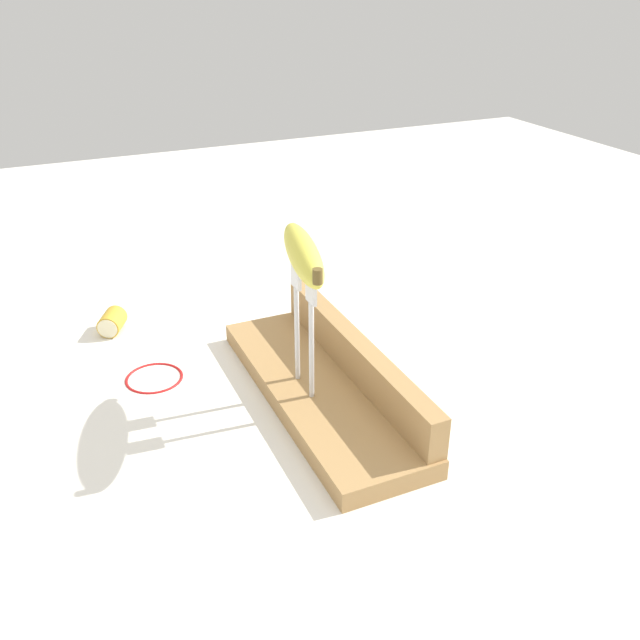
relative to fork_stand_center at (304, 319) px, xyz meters
The scene contains 7 objects.
ground_plane 0.14m from the fork_stand_center, 90.00° to the left, with size 3.00×3.00×0.00m, color white.
wooden_board 0.12m from the fork_stand_center, 90.00° to the left, with size 0.44×0.14×0.03m, color #A87F4C.
board_backstop 0.11m from the fork_stand_center, 90.00° to the left, with size 0.43×0.03×0.06m, color #A87F4C.
fork_stand_center is the anchor object (origin of this frame).
banana_raised_center 0.09m from the fork_stand_center, 167.61° to the left, with size 0.20×0.08×0.04m.
banana_chunk_near 0.40m from the fork_stand_center, 146.77° to the right, with size 0.06×0.06×0.04m.
wire_coil 0.27m from the fork_stand_center, 130.05° to the right, with size 0.09×0.09×0.00m, color red.
Camera 1 is at (0.74, -0.33, 0.55)m, focal length 38.29 mm.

